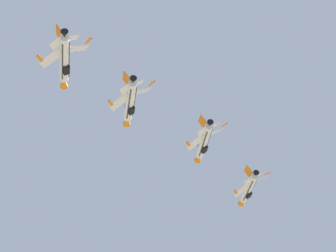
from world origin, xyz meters
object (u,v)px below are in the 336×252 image
(fighter_jet_left_wing, at_px, (204,142))
(fighter_jet_left_outer, at_px, (64,60))
(fighter_jet_right_wing, at_px, (130,102))
(fighter_jet_lead, at_px, (248,189))

(fighter_jet_left_wing, xyz_separation_m, fighter_jet_left_outer, (-20.69, -32.86, -0.43))
(fighter_jet_right_wing, bearing_deg, fighter_jet_left_wing, 37.46)
(fighter_jet_lead, bearing_deg, fighter_jet_left_wing, -129.76)
(fighter_jet_right_wing, xyz_separation_m, fighter_jet_left_outer, (-8.49, -15.45, -0.40))
(fighter_jet_right_wing, relative_size, fighter_jet_left_outer, 1.00)
(fighter_jet_left_wing, distance_m, fighter_jet_left_outer, 38.84)
(fighter_jet_lead, distance_m, fighter_jet_left_outer, 59.42)
(fighter_jet_lead, height_order, fighter_jet_left_outer, fighter_jet_left_outer)
(fighter_jet_lead, xyz_separation_m, fighter_jet_left_outer, (-28.55, -52.08, 1.66))
(fighter_jet_right_wing, bearing_deg, fighter_jet_left_outer, -136.28)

